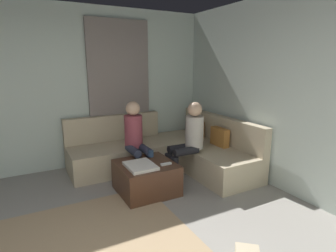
% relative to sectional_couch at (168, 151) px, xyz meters
% --- Properties ---
extents(wall_back, '(6.00, 0.12, 2.70)m').
position_rel_sectional_couch_xyz_m(wall_back, '(2.08, 1.06, 1.07)').
color(wall_back, silver).
rests_on(wall_back, ground_plane).
extents(wall_left, '(0.12, 6.00, 2.70)m').
position_rel_sectional_couch_xyz_m(wall_left, '(-0.86, -1.88, 1.07)').
color(wall_left, silver).
rests_on(wall_left, ground_plane).
extents(curtain_panel, '(0.06, 1.10, 2.50)m').
position_rel_sectional_couch_xyz_m(curtain_panel, '(-0.76, -0.58, 0.97)').
color(curtain_panel, gray).
rests_on(curtain_panel, ground_plane).
extents(sectional_couch, '(2.10, 2.55, 0.87)m').
position_rel_sectional_couch_xyz_m(sectional_couch, '(0.00, 0.00, 0.00)').
color(sectional_couch, '#C6B593').
rests_on(sectional_couch, ground_plane).
extents(ottoman, '(0.76, 0.76, 0.42)m').
position_rel_sectional_couch_xyz_m(ottoman, '(0.68, -0.72, -0.07)').
color(ottoman, '#4C2D1E').
rests_on(ottoman, ground_plane).
extents(folded_blanket, '(0.44, 0.36, 0.04)m').
position_rel_sectional_couch_xyz_m(folded_blanket, '(0.78, -0.84, 0.16)').
color(folded_blanket, white).
rests_on(folded_blanket, ottoman).
extents(coffee_mug, '(0.08, 0.08, 0.10)m').
position_rel_sectional_couch_xyz_m(coffee_mug, '(0.46, -0.54, 0.19)').
color(coffee_mug, '#334C72').
rests_on(coffee_mug, ottoman).
extents(game_remote, '(0.05, 0.15, 0.02)m').
position_rel_sectional_couch_xyz_m(game_remote, '(0.86, -0.50, 0.15)').
color(game_remote, white).
rests_on(game_remote, ottoman).
extents(person_on_couch_back, '(0.30, 0.60, 1.20)m').
position_rel_sectional_couch_xyz_m(person_on_couch_back, '(0.56, 0.06, 0.38)').
color(person_on_couch_back, black).
rests_on(person_on_couch_back, ground_plane).
extents(person_on_couch_side, '(0.60, 0.30, 1.20)m').
position_rel_sectional_couch_xyz_m(person_on_couch_side, '(0.15, -0.65, 0.38)').
color(person_on_couch_side, '#2D3347').
rests_on(person_on_couch_side, ground_plane).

